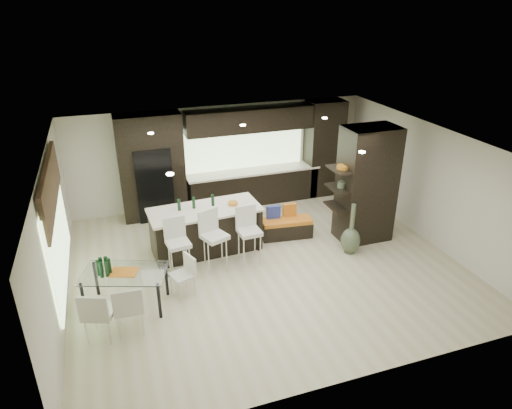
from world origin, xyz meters
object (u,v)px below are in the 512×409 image
object	(u,v)px
floor_vase	(352,229)
dining_table	(126,289)
stool_mid	(215,247)
chair_far	(100,315)
chair_near	(129,309)
kitchen_island	(206,229)
bench	(286,228)
chair_end	(182,278)
stool_right	(249,241)
stool_left	(179,253)

from	to	relation	value
floor_vase	dining_table	xyz separation A→B (m)	(-4.89, -0.39, -0.23)
stool_mid	floor_vase	world-z (taller)	floor_vase
chair_far	chair_near	bearing A→B (deg)	20.35
kitchen_island	chair_far	size ratio (longest dim) A/B	2.73
chair_near	bench	bearing A→B (deg)	33.69
dining_table	chair_near	xyz separation A→B (m)	(0.00, -0.75, 0.09)
floor_vase	dining_table	size ratio (longest dim) A/B	0.79
stool_mid	chair_near	size ratio (longest dim) A/B	1.18
kitchen_island	chair_end	bearing A→B (deg)	-120.93
floor_vase	chair_end	bearing A→B (deg)	-174.15
stool_right	floor_vase	size ratio (longest dim) A/B	0.87
stool_left	stool_mid	bearing A→B (deg)	-7.41
dining_table	chair_far	world-z (taller)	chair_far
floor_vase	chair_far	size ratio (longest dim) A/B	1.32
bench	stool_left	bearing A→B (deg)	-156.64
chair_end	stool_right	bearing A→B (deg)	-86.54
kitchen_island	floor_vase	size ratio (longest dim) A/B	2.07
dining_table	chair_end	size ratio (longest dim) A/B	2.00
chair_far	chair_end	world-z (taller)	chair_far
stool_left	bench	distance (m)	2.84
bench	floor_vase	world-z (taller)	floor_vase
chair_end	stool_left	bearing A→B (deg)	-26.69
stool_left	chair_near	xyz separation A→B (m)	(-1.11, -1.46, -0.06)
kitchen_island	stool_mid	size ratio (longest dim) A/B	2.31
stool_left	floor_vase	bearing A→B (deg)	-11.47
stool_left	stool_mid	world-z (taller)	stool_mid
bench	chair_near	xyz separation A→B (m)	(-3.81, -2.28, 0.22)
stool_left	floor_vase	xyz separation A→B (m)	(3.78, -0.32, 0.09)
stool_mid	chair_end	world-z (taller)	stool_mid
stool_left	chair_near	world-z (taller)	stool_left
stool_mid	chair_far	size ratio (longest dim) A/B	1.18
chair_near	stool_mid	bearing A→B (deg)	40.77
floor_vase	chair_near	world-z (taller)	floor_vase
kitchen_island	chair_far	world-z (taller)	kitchen_island
stool_left	stool_right	bearing A→B (deg)	-6.75
chair_near	stool_left	bearing A→B (deg)	55.64
kitchen_island	chair_end	distance (m)	1.78
stool_left	chair_end	size ratio (longest dim) A/B	1.34
bench	chair_end	world-z (taller)	chair_end
kitchen_island	chair_end	size ratio (longest dim) A/B	3.26
stool_mid	stool_left	bearing A→B (deg)	157.78
kitchen_island	chair_near	xyz separation A→B (m)	(-1.86, -2.31, -0.06)
kitchen_island	dining_table	size ratio (longest dim) A/B	1.63
kitchen_island	stool_mid	world-z (taller)	stool_mid
dining_table	chair_end	distance (m)	1.04
stool_left	chair_end	xyz separation A→B (m)	(-0.07, -0.72, -0.13)
bench	stool_mid	bearing A→B (deg)	-150.46
bench	chair_near	world-z (taller)	chair_near
stool_right	chair_end	world-z (taller)	stool_right
floor_vase	dining_table	bearing A→B (deg)	-175.38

